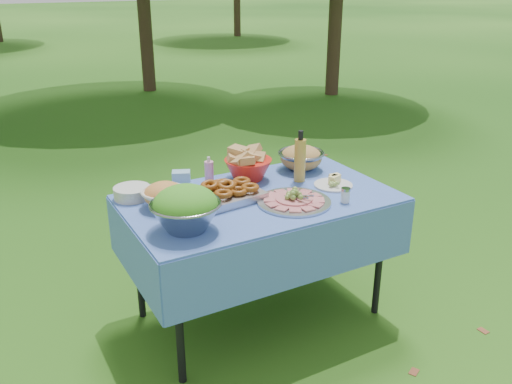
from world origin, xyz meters
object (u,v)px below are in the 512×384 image
pasta_bowl_steel (301,157)px  charcuterie_platter (294,195)px  picnic_table (259,258)px  bread_bowl (248,164)px  oil_bottle (300,156)px  salad_bowl (186,208)px  plate_stack (132,192)px

pasta_bowl_steel → charcuterie_platter: pasta_bowl_steel is taller
picnic_table → charcuterie_platter: size_ratio=3.68×
bread_bowl → charcuterie_platter: bread_bowl is taller
picnic_table → oil_bottle: oil_bottle is taller
charcuterie_platter → oil_bottle: bearing=52.1°
pasta_bowl_steel → picnic_table: bearing=-148.4°
picnic_table → salad_bowl: salad_bowl is taller
pasta_bowl_steel → charcuterie_platter: 0.55m
salad_bowl → charcuterie_platter: 0.63m
charcuterie_platter → picnic_table: bearing=126.0°
salad_bowl → bread_bowl: salad_bowl is taller
bread_bowl → salad_bowl: bearing=-141.3°
salad_bowl → charcuterie_platter: bearing=2.3°
pasta_bowl_steel → charcuterie_platter: size_ratio=0.71×
picnic_table → bread_bowl: size_ratio=5.17×
picnic_table → pasta_bowl_steel: 0.70m
plate_stack → picnic_table: bearing=-27.4°
salad_bowl → bread_bowl: size_ratio=1.19×
picnic_table → oil_bottle: (0.33, 0.11, 0.53)m
picnic_table → plate_stack: plate_stack is taller
charcuterie_platter → pasta_bowl_steel: bearing=53.0°
charcuterie_platter → oil_bottle: oil_bottle is taller
bread_bowl → oil_bottle: size_ratio=0.93×
oil_bottle → pasta_bowl_steel: bearing=54.5°
picnic_table → salad_bowl: size_ratio=4.34×
picnic_table → plate_stack: bearing=152.6°
plate_stack → charcuterie_platter: bearing=-33.3°
picnic_table → oil_bottle: 0.63m
bread_bowl → oil_bottle: (0.25, -0.17, 0.06)m
picnic_table → oil_bottle: size_ratio=4.79×
salad_bowl → charcuterie_platter: (0.63, 0.03, -0.07)m
salad_bowl → plate_stack: size_ratio=1.69×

